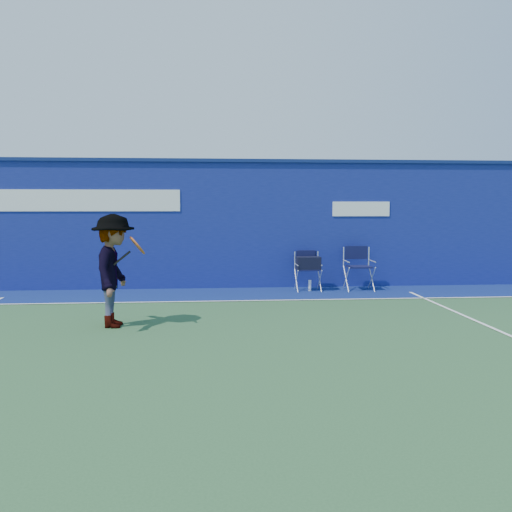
{
  "coord_description": "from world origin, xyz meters",
  "views": [
    {
      "loc": [
        -0.02,
        -7.89,
        1.99
      ],
      "look_at": [
        0.85,
        2.6,
        1.0
      ],
      "focal_mm": 38.0,
      "sensor_mm": 36.0,
      "label": 1
    }
  ],
  "objects": [
    {
      "name": "court_lines",
      "position": [
        0.0,
        0.6,
        0.01
      ],
      "size": [
        24.0,
        12.0,
        0.01
      ],
      "color": "white",
      "rests_on": "out_of_bounds_strip"
    },
    {
      "name": "directors_chair_left",
      "position": [
        2.22,
        4.46,
        0.4
      ],
      "size": [
        0.55,
        0.51,
        0.93
      ],
      "color": "silver",
      "rests_on": "ground"
    },
    {
      "name": "stadium_wall",
      "position": [
        -0.0,
        5.2,
        1.55
      ],
      "size": [
        24.0,
        0.5,
        3.08
      ],
      "color": "navy",
      "rests_on": "ground"
    },
    {
      "name": "out_of_bounds_strip",
      "position": [
        0.0,
        4.1,
        0.0
      ],
      "size": [
        24.0,
        1.8,
        0.01
      ],
      "primitive_type": "cube",
      "color": "navy",
      "rests_on": "ground"
    },
    {
      "name": "ground",
      "position": [
        0.0,
        0.0,
        0.0
      ],
      "size": [
        80.0,
        80.0,
        0.0
      ],
      "primitive_type": "plane",
      "color": "#2C522D",
      "rests_on": "ground"
    },
    {
      "name": "directors_chair_right",
      "position": [
        3.42,
        4.44,
        0.32
      ],
      "size": [
        0.61,
        0.55,
        1.02
      ],
      "color": "silver",
      "rests_on": "ground"
    },
    {
      "name": "water_bottle",
      "position": [
        2.25,
        4.4,
        0.13
      ],
      "size": [
        0.07,
        0.07,
        0.26
      ],
      "primitive_type": "cylinder",
      "color": "white",
      "rests_on": "ground"
    },
    {
      "name": "tennis_player",
      "position": [
        -1.61,
        1.04,
        0.93
      ],
      "size": [
        0.92,
        1.21,
        1.85
      ],
      "color": "#EA4738",
      "rests_on": "ground"
    }
  ]
}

